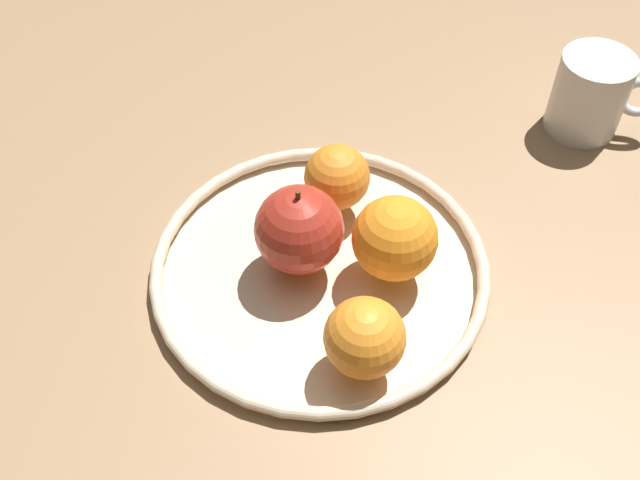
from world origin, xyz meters
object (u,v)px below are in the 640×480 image
object	(u,v)px
apple	(299,229)
orange_back_left	(338,177)
fruit_bowl	(320,267)
orange_front_right	(395,238)
ambient_mug	(591,95)
orange_front_left	(365,338)

from	to	relation	value
apple	orange_back_left	distance (cm)	7.98
apple	fruit_bowl	bearing A→B (deg)	-3.78
apple	orange_front_right	distance (cm)	8.30
apple	orange_back_left	xyz separation A→B (cm)	(1.97, 7.68, -0.83)
orange_back_left	ambient_mug	size ratio (longest dim) A/B	0.55
orange_back_left	orange_front_right	world-z (taller)	orange_front_right
orange_front_right	ambient_mug	xyz separation A→B (cm)	(17.41, 24.89, -1.12)
orange_front_right	ambient_mug	bearing A→B (deg)	55.04
apple	orange_back_left	world-z (taller)	apple
orange_back_left	orange_front_left	world-z (taller)	orange_front_left
apple	orange_front_left	distance (cm)	12.02
ambient_mug	fruit_bowl	bearing A→B (deg)	-132.77
orange_back_left	orange_front_right	distance (cm)	9.39
orange_front_right	ambient_mug	size ratio (longest dim) A/B	0.66
orange_back_left	orange_front_left	xyz separation A→B (cm)	(5.40, -17.15, 0.17)
apple	orange_front_right	bearing A→B (deg)	5.07
fruit_bowl	ambient_mug	size ratio (longest dim) A/B	2.72
fruit_bowl	orange_front_right	world-z (taller)	orange_front_right
ambient_mug	orange_front_left	bearing A→B (deg)	-117.53
orange_back_left	orange_front_left	bearing A→B (deg)	-72.51
orange_front_left	ambient_mug	xyz separation A→B (cm)	(18.29, 35.09, -0.65)
orange_back_left	orange_front_right	bearing A→B (deg)	-47.86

